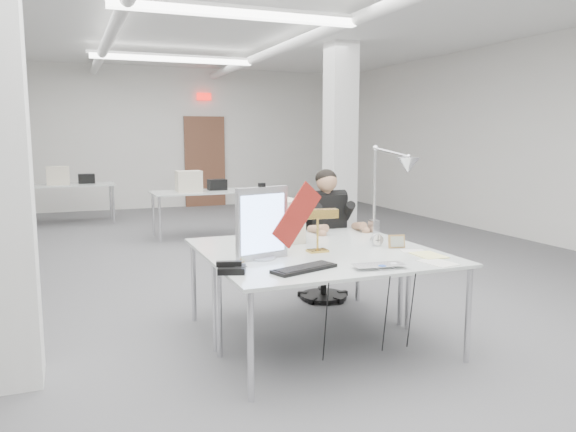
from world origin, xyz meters
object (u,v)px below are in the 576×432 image
(desk_phone, at_px, (232,269))
(beige_monitor, at_px, (277,221))
(monitor, at_px, (262,223))
(bankers_lamp, at_px, (318,231))
(laptop, at_px, (382,268))
(seated_person, at_px, (326,213))
(architect_lamp, at_px, (389,187))
(desk_main, at_px, (343,263))
(office_chair, at_px, (324,250))

(desk_phone, distance_m, beige_monitor, 1.15)
(monitor, xyz_separation_m, bankers_lamp, (0.49, 0.08, -0.10))
(laptop, relative_size, desk_phone, 2.04)
(seated_person, relative_size, monitor, 1.77)
(desk_phone, distance_m, architect_lamp, 1.92)
(desk_main, xyz_separation_m, laptop, (0.14, -0.33, 0.03))
(seated_person, distance_m, desk_phone, 2.01)
(laptop, bearing_deg, seated_person, 83.94)
(laptop, bearing_deg, office_chair, 84.29)
(beige_monitor, bearing_deg, desk_phone, -129.02)
(desk_main, bearing_deg, beige_monitor, 101.45)
(desk_main, distance_m, beige_monitor, 0.94)
(bankers_lamp, bearing_deg, monitor, -163.54)
(bankers_lamp, bearing_deg, beige_monitor, 113.84)
(office_chair, relative_size, laptop, 2.76)
(office_chair, distance_m, desk_phone, 2.06)
(seated_person, bearing_deg, desk_main, -110.29)
(desk_main, distance_m, architect_lamp, 1.24)
(seated_person, bearing_deg, monitor, -132.93)
(monitor, height_order, beige_monitor, monitor)
(bankers_lamp, xyz_separation_m, desk_phone, (-0.82, -0.41, -0.15))
(beige_monitor, height_order, architect_lamp, architect_lamp)
(laptop, xyz_separation_m, beige_monitor, (-0.32, 1.23, 0.17))
(laptop, bearing_deg, desk_main, 119.64)
(seated_person, height_order, desk_phone, seated_person)
(seated_person, xyz_separation_m, desk_phone, (-1.40, -1.45, -0.12))
(office_chair, xyz_separation_m, laptop, (-0.41, -1.81, 0.26))
(desk_main, relative_size, architect_lamp, 1.97)
(office_chair, distance_m, beige_monitor, 1.02)
(desk_main, xyz_separation_m, architect_lamp, (0.85, 0.76, 0.47))
(beige_monitor, bearing_deg, office_chair, 35.16)
(desk_main, xyz_separation_m, office_chair, (0.55, 1.48, -0.23))
(architect_lamp, bearing_deg, laptop, -137.55)
(bankers_lamp, relative_size, beige_monitor, 0.87)
(seated_person, xyz_separation_m, bankers_lamp, (-0.57, -1.04, 0.02))
(seated_person, relative_size, laptop, 2.61)
(office_chair, distance_m, laptop, 1.87)
(beige_monitor, bearing_deg, laptop, -78.60)
(seated_person, relative_size, architect_lamp, 1.06)
(desk_main, bearing_deg, monitor, 149.52)
(architect_lamp, bearing_deg, desk_main, -152.42)
(bankers_lamp, bearing_deg, desk_phone, -146.68)
(desk_main, height_order, laptop, laptop)
(desk_main, xyz_separation_m, beige_monitor, (-0.18, 0.90, 0.20))
(architect_lamp, bearing_deg, bankers_lamp, -171.20)
(seated_person, bearing_deg, desk_phone, -133.36)
(seated_person, distance_m, monitor, 1.55)
(seated_person, height_order, monitor, seated_person)
(architect_lamp, bearing_deg, monitor, -175.93)
(monitor, relative_size, laptop, 1.47)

